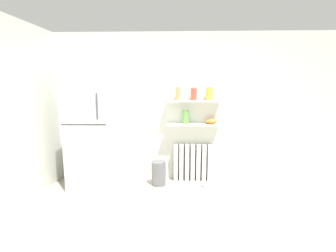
{
  "coord_description": "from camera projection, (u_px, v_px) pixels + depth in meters",
  "views": [
    {
      "loc": [
        -0.05,
        -2.53,
        1.75
      ],
      "look_at": [
        -0.21,
        1.6,
        1.05
      ],
      "focal_mm": 27.54,
      "sensor_mm": 36.0,
      "label": 1
    }
  ],
  "objects": [
    {
      "name": "radiator",
      "position": [
        193.0,
        162.0,
        4.61
      ],
      "size": [
        0.67,
        0.12,
        0.67
      ],
      "color": "white",
      "rests_on": "ground_plane"
    },
    {
      "name": "shelf_bowl",
      "position": [
        211.0,
        121.0,
        4.44
      ],
      "size": [
        0.2,
        0.2,
        0.09
      ],
      "primitive_type": "ellipsoid",
      "color": "orange",
      "rests_on": "wall_shelf_lower"
    },
    {
      "name": "side_wall_left",
      "position": [
        3.0,
        119.0,
        3.24
      ],
      "size": [
        0.1,
        4.8,
        2.6
      ],
      "primitive_type": "cube",
      "color": "silver",
      "rests_on": "ground_plane"
    },
    {
      "name": "ground_plane",
      "position": [
        181.0,
        222.0,
        3.28
      ],
      "size": [
        7.04,
        7.04,
        0.0
      ],
      "primitive_type": "plane",
      "color": "#B2A893"
    },
    {
      "name": "storage_jar_2",
      "position": [
        210.0,
        94.0,
        4.37
      ],
      "size": [
        0.12,
        0.12,
        0.22
      ],
      "color": "yellow",
      "rests_on": "wall_shelf_upper"
    },
    {
      "name": "vase",
      "position": [
        186.0,
        117.0,
        4.45
      ],
      "size": [
        0.1,
        0.1,
        0.24
      ],
      "primitive_type": "cylinder",
      "color": "#66A84C",
      "rests_on": "wall_shelf_lower"
    },
    {
      "name": "back_wall",
      "position": [
        181.0,
        108.0,
        4.59
      ],
      "size": [
        7.04,
        0.1,
        2.6
      ],
      "primitive_type": "cube",
      "color": "silver",
      "rests_on": "ground_plane"
    },
    {
      "name": "refrigerator",
      "position": [
        92.0,
        133.0,
        4.31
      ],
      "size": [
        0.71,
        0.75,
        1.82
      ],
      "color": "silver",
      "rests_on": "ground_plane"
    },
    {
      "name": "storage_jar_1",
      "position": [
        194.0,
        94.0,
        4.38
      ],
      "size": [
        0.1,
        0.1,
        0.22
      ],
      "color": "#C64C38",
      "rests_on": "wall_shelf_upper"
    },
    {
      "name": "storage_jar_0",
      "position": [
        178.0,
        94.0,
        4.39
      ],
      "size": [
        0.09,
        0.09,
        0.23
      ],
      "color": "tan",
      "rests_on": "wall_shelf_upper"
    },
    {
      "name": "trash_bin",
      "position": [
        159.0,
        173.0,
        4.43
      ],
      "size": [
        0.24,
        0.24,
        0.42
      ],
      "primitive_type": "cylinder",
      "color": "slate",
      "rests_on": "ground_plane"
    },
    {
      "name": "wall_shelf_lower",
      "position": [
        193.0,
        124.0,
        4.47
      ],
      "size": [
        0.94,
        0.22,
        0.02
      ],
      "primitive_type": "cube",
      "color": "white"
    },
    {
      "name": "wall_shelf_upper",
      "position": [
        194.0,
        101.0,
        4.4
      ],
      "size": [
        0.94,
        0.22,
        0.02
      ],
      "primitive_type": "cube",
      "color": "white"
    },
    {
      "name": "pet_food_bowl",
      "position": [
        207.0,
        185.0,
        4.37
      ],
      "size": [
        0.2,
        0.2,
        0.05
      ],
      "primitive_type": "cylinder",
      "color": "#B7B7BC",
      "rests_on": "ground_plane"
    }
  ]
}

